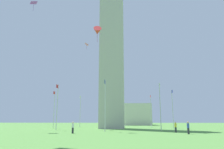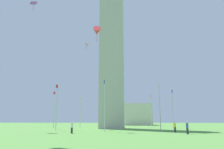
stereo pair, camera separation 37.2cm
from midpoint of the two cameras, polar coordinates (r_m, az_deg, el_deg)
name	(u,v)px [view 2 (the right image)]	position (r m, az deg, el deg)	size (l,w,h in m)	color
ground_plane	(112,129)	(51.03, 0.22, -13.95)	(260.00, 260.00, 0.00)	#548C3D
obelisk_monument	(112,25)	(56.14, 0.19, 12.79)	(5.56, 5.56, 50.55)	#B7B2A8
flagpole_n	(105,103)	(37.36, -1.68, -7.40)	(1.12, 0.14, 8.70)	silver
flagpole_ne	(160,104)	(41.44, 12.63, -7.57)	(1.12, 0.14, 8.70)	silver
flagpole_e	(173,107)	(51.66, 15.77, -8.22)	(1.12, 0.14, 8.70)	silver
flagpole_se	(151,109)	(60.77, 10.34, -8.97)	(1.12, 0.14, 8.70)	silver
flagpole_s	(116,110)	(64.74, 1.30, -9.32)	(1.12, 0.14, 8.70)	silver
flagpole_sw	(80,110)	(62.20, -8.07, -9.10)	(1.12, 0.14, 8.70)	silver
flagpole_w	(54,108)	(54.01, -14.67, -8.42)	(1.12, 0.14, 8.70)	silver
flagpole_nw	(57,105)	(43.51, -13.98, -7.70)	(1.12, 0.14, 8.70)	silver
person_white_shirt	(72,128)	(32.42, -10.11, -13.51)	(0.32, 0.32, 1.62)	#2D2D38
person_blue_shirt	(187,128)	(31.86, 19.40, -13.02)	(0.32, 0.32, 1.67)	#2D2D38
person_yellow_shirt	(175,127)	(35.58, 16.42, -13.08)	(0.32, 0.32, 1.60)	#2D2D38
kite_red_delta	(97,31)	(42.85, -3.72, 11.19)	(2.31, 1.94, 3.23)	red
kite_purple_diamond	(34,3)	(49.90, -19.61, 17.14)	(1.80, 1.80, 2.01)	purple
kite_pink_diamond	(87,45)	(50.54, -6.45, 7.77)	(1.11, 1.05, 1.47)	pink
distant_building	(138,115)	(92.18, 6.81, -10.42)	(18.12, 10.81, 8.21)	beige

